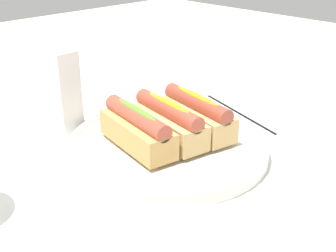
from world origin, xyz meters
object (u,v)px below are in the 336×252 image
hotdog_back (168,121)px  napkin_box (52,90)px  hotdog_front (197,114)px  hotdog_side (137,129)px  chopstick_near (239,112)px  serving_bowl (168,145)px  water_glass (330,194)px

hotdog_back → napkin_box: 0.23m
hotdog_front → hotdog_back: same height
napkin_box → hotdog_side: bearing=-178.6°
hotdog_front → chopstick_near: hotdog_front is taller
serving_bowl → hotdog_front: (-0.01, -0.05, 0.04)m
hotdog_front → napkin_box: napkin_box is taller
serving_bowl → chopstick_near: (0.02, -0.22, -0.01)m
hotdog_front → napkin_box: size_ratio=1.04×
hotdog_front → napkin_box: 0.26m
hotdog_back → serving_bowl: bearing=90.3°
hotdog_back → hotdog_side: same height
hotdog_front → hotdog_side: size_ratio=1.00×
hotdog_front → serving_bowl: bearing=76.8°
hotdog_side → chopstick_near: hotdog_side is taller
water_glass → napkin_box: 0.49m
hotdog_side → napkin_box: napkin_box is taller
hotdog_back → chopstick_near: bearing=-84.7°
hotdog_front → chopstick_near: (0.03, -0.16, -0.05)m
serving_bowl → chopstick_near: serving_bowl is taller
water_glass → serving_bowl: bearing=2.0°
serving_bowl → water_glass: size_ratio=3.58×
serving_bowl → chopstick_near: 0.22m
water_glass → hotdog_side: bearing=12.6°
serving_bowl → hotdog_front: 0.07m
napkin_box → hotdog_back: bearing=-165.3°
chopstick_near → hotdog_side: bearing=108.4°
hotdog_side → chopstick_near: bearing=-88.4°
hotdog_back → water_glass: (-0.27, -0.01, -0.02)m
water_glass → chopstick_near: water_glass is taller
hotdog_front → chopstick_near: bearing=-78.7°
hotdog_back → napkin_box: (0.21, 0.08, 0.02)m
serving_bowl → hotdog_front: size_ratio=2.06×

